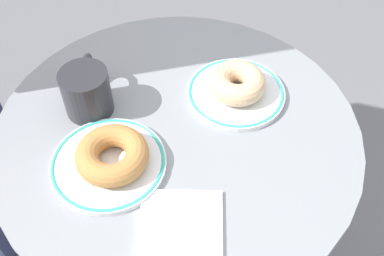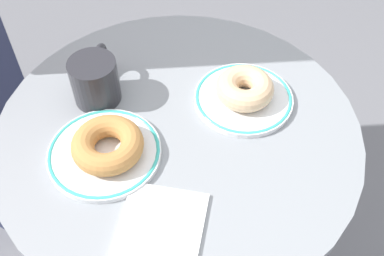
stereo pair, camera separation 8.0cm
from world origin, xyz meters
name	(u,v)px [view 2 (the right image)]	position (x,y,z in m)	size (l,w,h in m)	color
cafe_table	(180,200)	(0.00, 0.00, 0.46)	(0.65, 0.65, 0.70)	gray
plate_left	(104,153)	(-0.13, -0.04, 0.71)	(0.19, 0.19, 0.01)	white
plate_right	(243,98)	(0.13, 0.04, 0.71)	(0.18, 0.18, 0.01)	white
donut_old_fashioned	(108,145)	(-0.12, -0.04, 0.74)	(0.12, 0.12, 0.04)	#BC7F42
donut_glazed	(245,88)	(0.13, 0.04, 0.74)	(0.11, 0.11, 0.04)	#E0B789
paper_napkin	(161,226)	(-0.06, -0.19, 0.71)	(0.13, 0.13, 0.01)	white
coffee_mug	(95,79)	(-0.13, 0.11, 0.75)	(0.09, 0.12, 0.09)	#28282D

